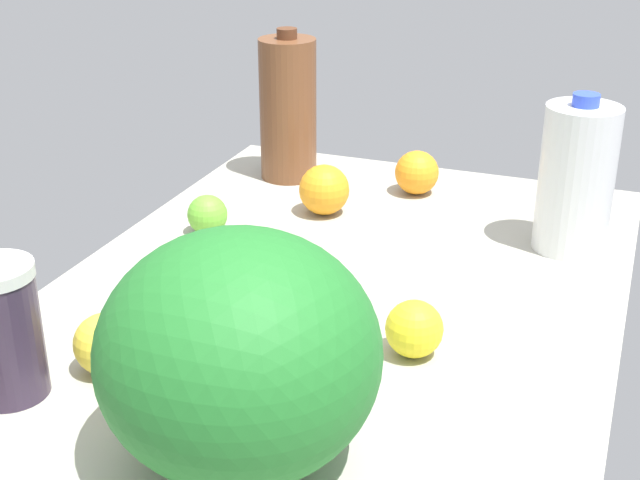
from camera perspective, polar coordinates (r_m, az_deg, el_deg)
countertop at (r=118.79cm, az=-0.00°, el=-5.07°), size 120.00×76.00×3.00cm
milk_jug at (r=136.59cm, az=16.08°, el=3.80°), size 11.03×11.03×23.90cm
shaker_bottle at (r=103.09cm, az=-19.65°, el=-5.49°), size 8.65×8.65×15.82cm
chocolate_milk_jug at (r=160.91cm, az=-2.06°, el=8.38°), size 10.18×10.18×27.10cm
watermelon at (r=85.48cm, az=-5.20°, el=-7.29°), size 27.43×27.43×24.11cm
lemon_beside_bowl at (r=106.22cm, az=-13.62°, el=-6.47°), size 7.20×7.20×7.20cm
lime_far_back at (r=140.35cm, az=-7.22°, el=1.62°), size 6.31×6.31×6.31cm
lemon_loose at (r=107.03cm, az=6.05°, el=-5.67°), size 7.01×7.01×7.01cm
orange_near_front at (r=146.51cm, az=0.27°, el=3.24°), size 8.35×8.35×8.35cm
orange_by_jug at (r=156.21cm, az=6.21°, el=4.31°), size 7.66×7.66×7.66cm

